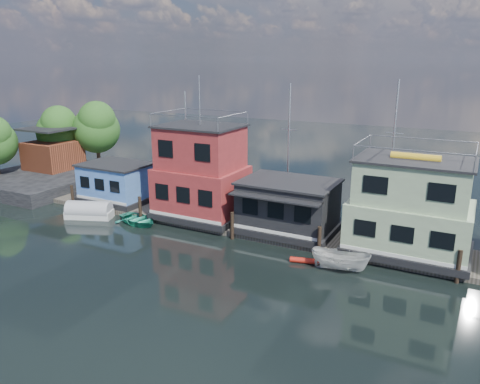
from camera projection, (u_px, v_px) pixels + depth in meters
The scene contains 13 objects.
ground at pixel (217, 303), 26.78m from camera, with size 160.00×160.00×0.00m, color black.
dock at pixel (293, 234), 36.95m from camera, with size 48.00×5.00×0.40m, color #595147.
houseboat_blue at pixel (117, 182), 44.43m from camera, with size 6.40×4.90×3.66m.
houseboat_red at pixel (201, 174), 39.67m from camera, with size 7.40×5.90×11.86m.
houseboat_dark at pixel (288, 206), 36.55m from camera, with size 7.40×6.10×4.06m.
houseboat_green at pixel (410, 209), 32.24m from camera, with size 8.40×5.90×7.03m.
pilings at pixel (276, 234), 34.46m from camera, with size 42.28×0.28×2.20m.
background_masts at pixel (376, 159), 38.48m from camera, with size 36.40×0.16×12.00m.
shore at pixel (54, 150), 52.99m from camera, with size 12.40×15.72×8.24m.
dinghy_teal at pixel (138, 219), 39.57m from camera, with size 2.90×4.07×0.84m, color teal.
red_kayak at pixel (309, 261), 31.96m from camera, with size 0.38×0.38×2.62m, color red.
motorboat at pixel (340, 260), 30.68m from camera, with size 1.48×3.93×1.52m, color beige.
tarp_runabout at pixel (89, 211), 41.11m from camera, with size 4.31×2.92×1.63m.
Camera 1 is at (12.32, -20.65, 13.47)m, focal length 35.00 mm.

